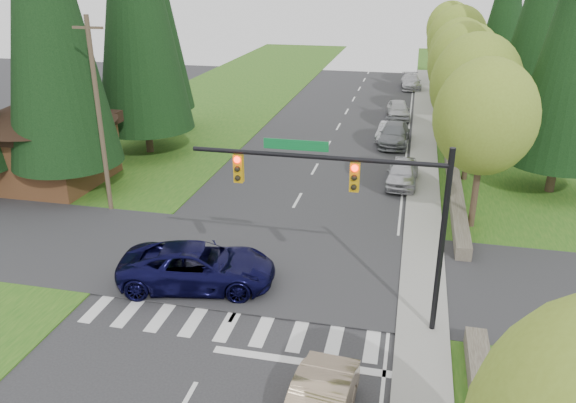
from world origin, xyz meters
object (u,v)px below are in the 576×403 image
(parked_car_d, at_px, (398,109))
(parked_car_e, at_px, (411,82))
(parked_car_c, at_px, (388,131))
(parked_car_b, at_px, (394,134))
(suv_navy, at_px, (198,266))
(parked_car_a, at_px, (403,173))

(parked_car_d, xyz_separation_m, parked_car_e, (0.77, 13.81, -0.03))
(parked_car_c, bearing_deg, parked_car_b, -58.38)
(suv_navy, xyz_separation_m, parked_car_d, (6.69, 30.33, -0.10))
(parked_car_d, relative_size, parked_car_e, 0.89)
(parked_car_a, bearing_deg, suv_navy, -116.76)
(parked_car_b, bearing_deg, parked_car_d, 91.60)
(parked_car_b, distance_m, parked_car_e, 21.93)
(parked_car_c, xyz_separation_m, parked_car_e, (1.23, 20.81, 0.10))
(parked_car_d, distance_m, parked_car_e, 13.83)
(parked_car_a, height_order, parked_car_d, parked_car_d)
(parked_car_c, bearing_deg, parked_car_a, -74.91)
(parked_car_d, bearing_deg, parked_car_a, -93.64)
(parked_car_a, bearing_deg, parked_car_e, 92.69)
(suv_navy, relative_size, parked_car_b, 1.21)
(suv_navy, height_order, parked_car_b, suv_navy)
(parked_car_b, relative_size, parked_car_c, 1.34)
(parked_car_b, bearing_deg, suv_navy, -105.70)
(suv_navy, distance_m, parked_car_a, 15.69)
(parked_car_a, relative_size, parked_car_d, 0.98)
(parked_car_e, bearing_deg, parked_car_b, -96.22)
(suv_navy, distance_m, parked_car_e, 44.77)
(parked_car_b, xyz_separation_m, parked_car_e, (0.71, 21.91, -0.01))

